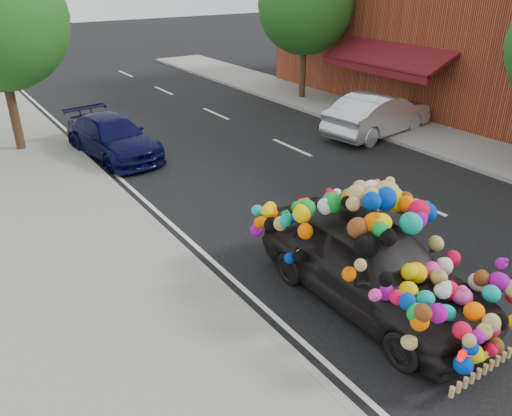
{
  "coord_description": "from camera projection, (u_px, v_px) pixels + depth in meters",
  "views": [
    {
      "loc": [
        -6.03,
        -7.23,
        5.32
      ],
      "look_at": [
        -0.96,
        0.32,
        0.92
      ],
      "focal_mm": 35.0,
      "sensor_mm": 36.0,
      "label": 1
    }
  ],
  "objects": [
    {
      "name": "navy_sedan",
      "position": [
        113.0,
        137.0,
        15.33
      ],
      "size": [
        2.15,
        4.33,
        1.21
      ],
      "primitive_type": "imported",
      "rotation": [
        0.0,
        0.0,
        0.11
      ],
      "color": "black",
      "rests_on": "ground"
    },
    {
      "name": "silver_hatchback",
      "position": [
        379.0,
        114.0,
        17.25
      ],
      "size": [
        4.59,
        2.16,
        1.45
      ],
      "primitive_type": "imported",
      "rotation": [
        0.0,
        0.0,
        1.72
      ],
      "color": "#B7B9C0",
      "rests_on": "ground"
    },
    {
      "name": "footpath_far",
      "position": [
        434.0,
        137.0,
        17.08
      ],
      "size": [
        3.0,
        40.0,
        0.12
      ],
      "primitive_type": "cube",
      "color": "gray",
      "rests_on": "ground"
    },
    {
      "name": "tree_far_b",
      "position": [
        305.0,
        5.0,
        20.53
      ],
      "size": [
        4.0,
        4.0,
        5.9
      ],
      "color": "#332114",
      "rests_on": "ground"
    },
    {
      "name": "kerb",
      "position": [
        205.0,
        272.0,
        9.54
      ],
      "size": [
        0.15,
        60.0,
        0.13
      ],
      "primitive_type": "cube",
      "color": "gray",
      "rests_on": "ground"
    },
    {
      "name": "plush_art_car",
      "position": [
        373.0,
        246.0,
        8.33
      ],
      "size": [
        2.18,
        4.68,
        2.17
      ],
      "rotation": [
        0.0,
        0.0,
        0.0
      ],
      "color": "black",
      "rests_on": "ground"
    },
    {
      "name": "ground",
      "position": [
        301.0,
        241.0,
        10.75
      ],
      "size": [
        100.0,
        100.0,
        0.0
      ],
      "primitive_type": "plane",
      "color": "black",
      "rests_on": "ground"
    },
    {
      "name": "sidewalk",
      "position": [
        105.0,
        307.0,
        8.56
      ],
      "size": [
        4.0,
        60.0,
        0.12
      ],
      "primitive_type": "cube",
      "color": "gray",
      "rests_on": "ground"
    },
    {
      "name": "lane_markings",
      "position": [
        413.0,
        201.0,
        12.55
      ],
      "size": [
        6.0,
        50.0,
        0.01
      ],
      "primitive_type": null,
      "color": "silver",
      "rests_on": "ground"
    }
  ]
}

